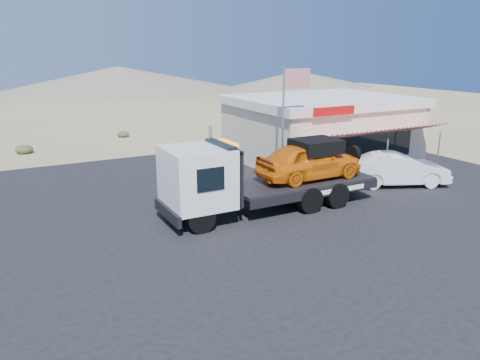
{
  "coord_description": "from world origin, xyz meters",
  "views": [
    {
      "loc": [
        -7.68,
        -14.32,
        6.79
      ],
      "look_at": [
        1.14,
        2.23,
        1.5
      ],
      "focal_mm": 35.0,
      "sensor_mm": 36.0,
      "label": 1
    }
  ],
  "objects_px": {
    "tow_truck": "(267,172)",
    "jerky_store": "(321,128)",
    "flagpole": "(287,113)",
    "white_sedan": "(398,169)"
  },
  "relations": [
    {
      "from": "tow_truck",
      "to": "jerky_store",
      "type": "xyz_separation_m",
      "value": [
        8.1,
        6.83,
        0.27
      ]
    },
    {
      "from": "jerky_store",
      "to": "flagpole",
      "type": "height_order",
      "value": "flagpole"
    },
    {
      "from": "jerky_store",
      "to": "tow_truck",
      "type": "bearing_deg",
      "value": -139.87
    },
    {
      "from": "white_sedan",
      "to": "flagpole",
      "type": "relative_size",
      "value": 0.84
    },
    {
      "from": "jerky_store",
      "to": "white_sedan",
      "type": "bearing_deg",
      "value": -91.84
    },
    {
      "from": "flagpole",
      "to": "jerky_store",
      "type": "bearing_deg",
      "value": 38.79
    },
    {
      "from": "white_sedan",
      "to": "flagpole",
      "type": "bearing_deg",
      "value": 90.47
    },
    {
      "from": "white_sedan",
      "to": "flagpole",
      "type": "xyz_separation_m",
      "value": [
        -5.35,
        2.25,
        2.92
      ]
    },
    {
      "from": "white_sedan",
      "to": "jerky_store",
      "type": "height_order",
      "value": "jerky_store"
    },
    {
      "from": "jerky_store",
      "to": "flagpole",
      "type": "distance_m",
      "value": 7.36
    }
  ]
}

